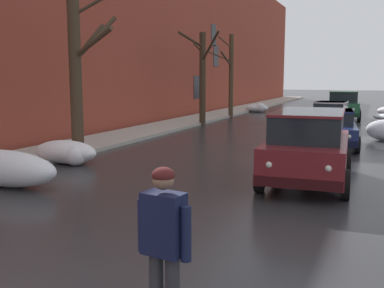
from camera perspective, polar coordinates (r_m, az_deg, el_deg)
The scene contains 13 objects.
left_sidewalk_slab at distance 23.56m, azimuth -3.89°, elevation 2.14°, with size 2.52×80.00×0.14m, color #A8A399.
brick_townhouse_facade at distance 24.48m, azimuth -7.88°, elevation 15.97°, with size 0.63×80.00×11.78m.
snow_bank_near_corner_left at distance 35.17m, azimuth 8.35°, elevation 4.55°, with size 1.80×1.06×0.71m.
snow_bank_mid_block_left at distance 14.37m, azimuth -15.61°, elevation -1.03°, with size 2.15×1.04×0.72m.
snow_bank_along_right_kerb at distance 11.91m, azimuth -22.78°, elevation -2.92°, with size 3.15×1.04×0.90m.
bare_tree_second_along_sidewalk at distance 15.21m, azimuth -14.39°, elevation 10.21°, with size 1.96×1.95×6.15m.
bare_tree_mid_block at distance 25.25m, azimuth 1.32°, elevation 8.77°, with size 2.44×2.57×5.12m.
bare_tree_far_down_block at distance 30.19m, azimuth 4.89°, elevation 8.90°, with size 1.76×2.40×5.49m.
suv_maroon_approaching_near_lane at distance 11.60m, azimuth 14.56°, elevation -0.02°, with size 2.23×4.42×1.82m.
sedan_darkblue_parked_kerbside_close at distance 18.05m, azimuth 17.31°, elevation 2.05°, with size 2.26×4.36×1.42m.
sedan_silver_parked_kerbside_mid at distance 24.21m, azimuth 17.18°, elevation 3.58°, with size 2.07×3.98×1.42m.
suv_green_parked_far_down_block at distance 30.21m, azimuth 18.71°, elevation 4.85°, with size 2.28×4.63×1.82m.
pedestrian_with_coffee at distance 4.64m, azimuth -3.58°, elevation -11.76°, with size 0.64×0.36×1.76m.
Camera 1 is at (4.10, -2.98, 2.63)m, focal length 41.95 mm.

